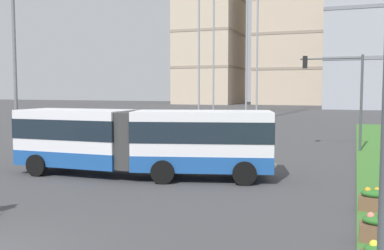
% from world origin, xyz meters
% --- Properties ---
extents(articulated_bus, '(11.90, 4.26, 3.00)m').
position_xyz_m(articulated_bus, '(-0.72, 10.18, 1.65)').
color(articulated_bus, white).
rests_on(articulated_bus, ground).
extents(car_grey_wagon, '(4.56, 2.37, 1.58)m').
position_xyz_m(car_grey_wagon, '(-6.04, 25.31, 0.75)').
color(car_grey_wagon, slate).
rests_on(car_grey_wagon, ground).
extents(flower_planter_1, '(1.10, 0.56, 0.74)m').
position_xyz_m(flower_planter_1, '(9.08, 4.24, 0.43)').
color(flower_planter_1, brown).
rests_on(flower_planter_1, grass_median).
extents(flower_planter_2, '(1.10, 0.56, 0.74)m').
position_xyz_m(flower_planter_2, '(9.08, 7.34, 0.43)').
color(flower_planter_2, brown).
rests_on(flower_planter_2, grass_median).
extents(traffic_light_far_right, '(3.87, 0.28, 6.11)m').
position_xyz_m(traffic_light_far_right, '(7.44, 22.00, 4.19)').
color(traffic_light_far_right, '#474C51').
rests_on(traffic_light_far_right, ground).
extents(streetlight_left, '(0.70, 0.28, 9.11)m').
position_xyz_m(streetlight_left, '(-8.50, 11.01, 5.00)').
color(streetlight_left, slate).
rests_on(streetlight_left, ground).
extents(apartment_tower_west, '(15.98, 19.41, 37.80)m').
position_xyz_m(apartment_tower_west, '(-30.00, 110.46, 18.92)').
color(apartment_tower_west, '#C6B299').
rests_on(apartment_tower_west, ground).
extents(apartment_tower_westcentre, '(19.79, 20.17, 53.06)m').
position_xyz_m(apartment_tower_westcentre, '(-7.31, 114.87, 26.55)').
color(apartment_tower_westcentre, '#C6B299').
rests_on(apartment_tower_westcentre, ground).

